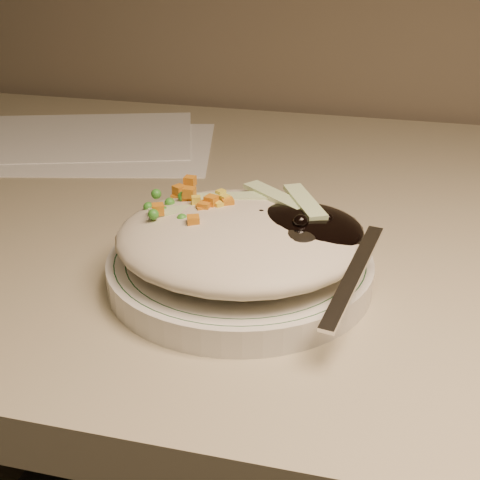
# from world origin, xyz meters

# --- Properties ---
(desk) EXTENTS (1.40, 0.70, 0.74)m
(desk) POSITION_xyz_m (0.00, 1.38, 0.54)
(desk) COLOR tan
(desk) RESTS_ON ground
(plate) EXTENTS (0.21, 0.21, 0.02)m
(plate) POSITION_xyz_m (-0.11, 1.22, 0.75)
(plate) COLOR silver
(plate) RESTS_ON desk
(plate_rim) EXTENTS (0.20, 0.20, 0.00)m
(plate_rim) POSITION_xyz_m (-0.11, 1.22, 0.76)
(plate_rim) COLOR #144723
(plate_rim) RESTS_ON plate
(meal) EXTENTS (0.20, 0.19, 0.05)m
(meal) POSITION_xyz_m (-0.11, 1.22, 0.78)
(meal) COLOR beige
(meal) RESTS_ON plate
(papers) EXTENTS (0.38, 0.32, 0.00)m
(papers) POSITION_xyz_m (-0.39, 1.52, 0.74)
(papers) COLOR white
(papers) RESTS_ON desk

